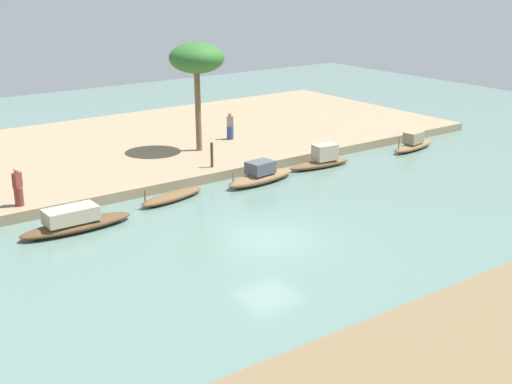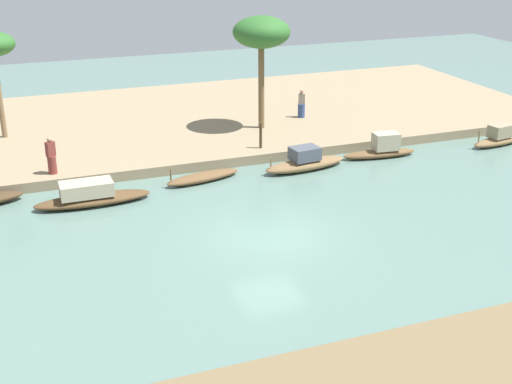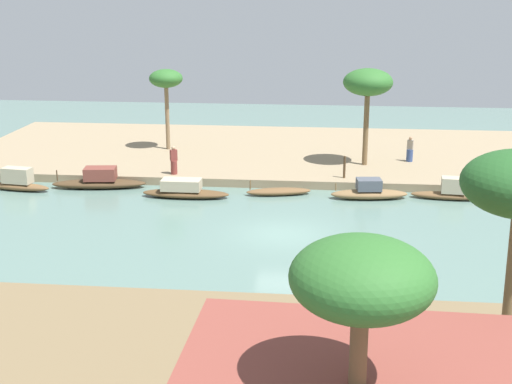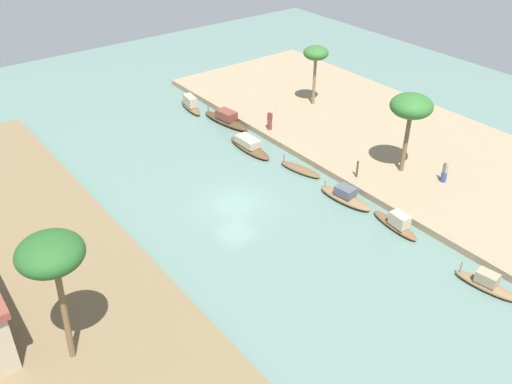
% 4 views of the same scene
% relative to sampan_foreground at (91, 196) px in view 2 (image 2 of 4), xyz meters
% --- Properties ---
extents(river_water, '(74.22, 74.22, 0.00)m').
position_rel_sampan_foreground_xyz_m(river_water, '(-5.70, 5.39, -0.39)').
color(river_water, slate).
rests_on(river_water, ground).
extents(riverbank_left, '(43.19, 15.89, 0.48)m').
position_rel_sampan_foreground_xyz_m(riverbank_left, '(-5.70, -10.13, -0.15)').
color(riverbank_left, '#937F60').
rests_on(riverbank_left, ground).
extents(sampan_foreground, '(4.73, 1.24, 1.01)m').
position_rel_sampan_foreground_xyz_m(sampan_foreground, '(0.00, 0.00, 0.00)').
color(sampan_foreground, brown).
rests_on(sampan_foreground, river_water).
extents(sampan_with_tall_canopy, '(4.23, 1.63, 1.09)m').
position_rel_sampan_foreground_xyz_m(sampan_with_tall_canopy, '(-9.93, -0.77, -0.01)').
color(sampan_with_tall_canopy, brown).
rests_on(sampan_with_tall_canopy, river_water).
extents(sampan_with_red_awning, '(3.64, 1.44, 1.07)m').
position_rel_sampan_foreground_xyz_m(sampan_with_red_awning, '(-20.90, -0.66, -0.02)').
color(sampan_with_red_awning, brown).
rests_on(sampan_with_red_awning, river_water).
extents(sampan_downstream_large, '(3.66, 1.58, 0.87)m').
position_rel_sampan_foreground_xyz_m(sampan_downstream_large, '(-5.05, -0.98, -0.19)').
color(sampan_downstream_large, brown).
rests_on(sampan_downstream_large, river_water).
extents(sampan_near_left_bank, '(3.82, 1.22, 1.21)m').
position_rel_sampan_foreground_xyz_m(sampan_near_left_bank, '(-14.19, -1.07, 0.05)').
color(sampan_near_left_bank, brown).
rests_on(sampan_near_left_bank, river_water).
extents(person_on_near_bank, '(0.52, 0.52, 1.67)m').
position_rel_sampan_foreground_xyz_m(person_on_near_bank, '(1.19, -3.02, 0.78)').
color(person_on_near_bank, brown).
rests_on(person_on_near_bank, riverbank_left).
extents(person_by_mooring, '(0.52, 0.52, 1.57)m').
position_rel_sampan_foreground_xyz_m(person_by_mooring, '(-12.78, -7.54, 0.70)').
color(person_by_mooring, '#33477A').
rests_on(person_by_mooring, riverbank_left).
extents(mooring_post, '(0.14, 0.14, 1.27)m').
position_rel_sampan_foreground_xyz_m(mooring_post, '(-8.64, -3.15, 0.73)').
color(mooring_post, '#4C3823').
rests_on(mooring_post, riverbank_left).
extents(palm_tree_left_near, '(2.96, 2.96, 5.86)m').
position_rel_sampan_foreground_xyz_m(palm_tree_left_near, '(-9.94, -6.46, 5.05)').
color(palm_tree_left_near, brown).
rests_on(palm_tree_left_near, riverbank_left).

